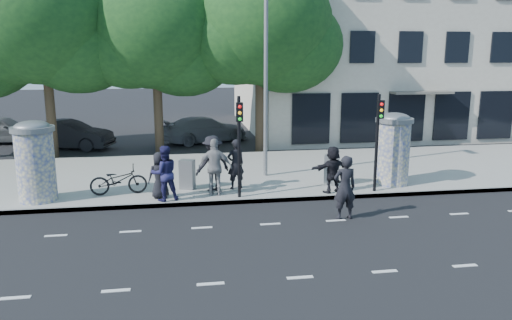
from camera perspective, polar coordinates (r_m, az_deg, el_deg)
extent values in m
plane|color=black|center=(13.46, 2.76, -9.31)|extent=(120.00, 120.00, 0.00)
cube|color=gray|center=(20.51, -1.52, -1.52)|extent=(40.00, 8.00, 0.15)
cube|color=slate|center=(16.74, 0.28, -4.68)|extent=(40.00, 0.10, 0.16)
cube|color=silver|center=(11.49, 5.06, -13.24)|extent=(32.00, 0.12, 0.01)
cube|color=silver|center=(14.75, 1.64, -7.33)|extent=(32.00, 0.12, 0.01)
cylinder|color=beige|center=(17.75, -23.86, -0.67)|extent=(1.20, 1.20, 2.30)
cylinder|color=slate|center=(17.54, -24.21, 3.25)|extent=(1.36, 1.36, 0.16)
ellipsoid|color=slate|center=(17.53, -24.23, 3.51)|extent=(1.10, 1.10, 0.38)
cylinder|color=beige|center=(19.01, 15.35, 0.74)|extent=(1.20, 1.20, 2.30)
cylinder|color=slate|center=(18.82, 15.56, 4.41)|extent=(1.36, 1.36, 0.16)
ellipsoid|color=slate|center=(18.81, 15.58, 4.65)|extent=(1.10, 1.10, 0.38)
cylinder|color=black|center=(16.52, -1.94, 1.43)|extent=(0.11, 0.11, 3.40)
cube|color=black|center=(16.16, -1.89, 5.50)|extent=(0.22, 0.14, 0.62)
cylinder|color=black|center=(17.75, 13.63, 1.85)|extent=(0.11, 0.11, 3.40)
cube|color=black|center=(17.42, 14.05, 5.63)|extent=(0.22, 0.14, 0.62)
cylinder|color=slate|center=(19.27, 1.13, 9.86)|extent=(0.16, 0.16, 8.00)
cylinder|color=#38281C|center=(25.58, -22.45, 5.50)|extent=(0.44, 0.44, 4.73)
ellipsoid|color=#143717|center=(25.50, -23.23, 14.79)|extent=(7.20, 7.20, 6.12)
cylinder|color=#38281C|center=(25.12, -11.11, 5.73)|extent=(0.44, 0.44, 4.41)
ellipsoid|color=#143717|center=(25.00, -11.49, 14.57)|extent=(6.80, 6.80, 5.78)
cylinder|color=#38281C|center=(25.03, 0.42, 6.14)|extent=(0.44, 0.44, 4.59)
ellipsoid|color=#143717|center=(24.93, 0.44, 15.39)|extent=(7.00, 7.00, 5.95)
cube|color=#B9AB9B|center=(35.42, 15.73, 13.47)|extent=(20.00, 15.00, 12.00)
cube|color=black|center=(28.89, 21.45, 4.72)|extent=(18.00, 0.10, 2.60)
cube|color=#59544C|center=(27.50, 18.40, 7.33)|extent=(3.20, 0.90, 0.12)
cube|color=#194C8C|center=(25.29, 2.63, 8.24)|extent=(1.60, 0.06, 0.30)
imported|color=black|center=(16.92, -10.96, -1.71)|extent=(0.87, 0.68, 1.56)
imported|color=black|center=(17.73, -2.33, -0.47)|extent=(0.76, 0.62, 1.80)
imported|color=#211F4E|center=(16.57, -10.42, -1.50)|extent=(1.03, 0.89, 1.83)
imported|color=black|center=(17.50, -4.97, -0.40)|extent=(1.46, 1.19, 1.97)
imported|color=gray|center=(16.94, -4.68, -0.82)|extent=(1.26, 0.88, 1.96)
imported|color=black|center=(17.47, 8.74, -1.07)|extent=(1.61, 0.96, 1.64)
imported|color=black|center=(15.17, 10.11, -3.12)|extent=(0.74, 0.52, 1.95)
imported|color=black|center=(17.74, -15.44, -2.22)|extent=(0.82, 1.96, 1.00)
cube|color=gray|center=(17.96, -7.87, -1.63)|extent=(0.60, 0.52, 1.06)
cube|color=gray|center=(18.49, 8.65, -1.15)|extent=(0.64, 0.56, 1.12)
imported|color=#4F5255|center=(31.04, -27.16, 3.14)|extent=(2.11, 4.66, 1.55)
imported|color=black|center=(27.71, -20.67, 2.72)|extent=(2.74, 4.80, 1.50)
imported|color=slate|center=(28.11, -5.88, 3.49)|extent=(3.79, 5.32, 1.43)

